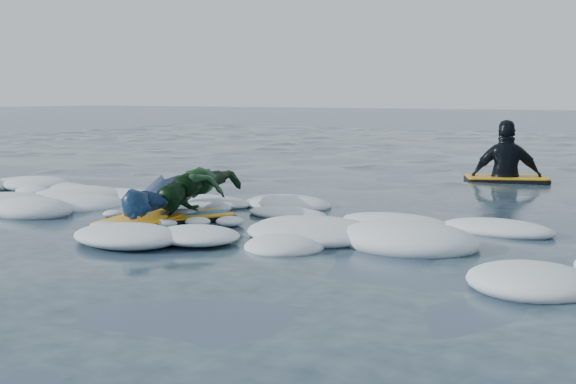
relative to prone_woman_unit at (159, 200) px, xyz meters
name	(u,v)px	position (x,y,z in m)	size (l,w,h in m)	color
ground	(104,227)	(-0.25, -0.55, -0.23)	(120.00, 120.00, 0.00)	#1A2C40
foam_band	(170,213)	(-0.25, 0.48, -0.23)	(12.00, 3.10, 0.30)	silver
prone_woman_unit	(159,200)	(0.00, 0.00, 0.00)	(1.20, 1.79, 0.44)	black
prone_child_unit	(199,193)	(0.25, 0.37, 0.05)	(0.90, 1.46, 0.54)	black
waiting_rider_unit	(506,179)	(2.37, 5.28, -0.18)	(1.36, 1.07, 1.80)	black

